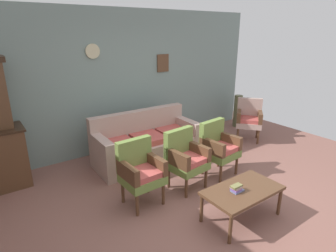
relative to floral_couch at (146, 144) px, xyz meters
The scene contains 10 objects.
ground_plane 1.79m from the floral_couch, 88.67° to the right, with size 7.68×7.68×0.00m, color #84564C.
wall_back_with_decor 1.34m from the floral_couch, 87.23° to the left, with size 6.40×0.09×2.70m.
floral_couch is the anchor object (origin of this frame).
armchair_near_couch_end 1.34m from the floral_couch, 124.53° to the right, with size 0.54×0.51×0.90m.
armchair_row_middle 1.14m from the floral_couch, 89.65° to the right, with size 0.57×0.54×0.90m.
armchair_near_cabinet 1.33m from the floral_couch, 57.22° to the right, with size 0.57×0.54×0.90m.
wingback_chair_by_fireplace 2.42m from the floral_couch, ahead, with size 0.71×0.71×0.90m.
coffee_table 2.15m from the floral_couch, 87.20° to the right, with size 1.00×0.56×0.42m.
book_stack_on_table 2.14m from the floral_couch, 90.06° to the right, with size 0.17×0.11×0.09m.
floor_vase_by_wall 2.92m from the floral_couch, ahead, with size 0.20×0.20×0.79m, color brown.
Camera 1 is at (-2.47, -2.35, 2.30)m, focal length 30.07 mm.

